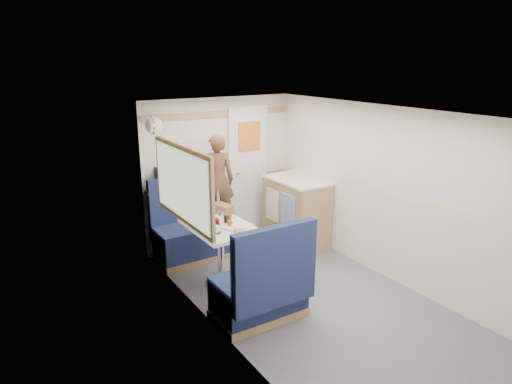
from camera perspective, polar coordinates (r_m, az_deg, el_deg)
floor at (r=4.95m, az=8.17°, el=-14.03°), size 4.50×4.50×0.00m
ceiling at (r=4.31m, az=9.25°, el=9.61°), size 4.50×4.50×0.00m
wall_back at (r=6.33m, az=-4.60°, el=2.70°), size 2.20×0.02×2.00m
wall_left at (r=3.94m, az=-3.67°, el=-5.89°), size 0.02×4.50×2.00m
wall_right at (r=5.28m, az=17.81°, el=-0.83°), size 0.02×4.50×2.00m
oak_trim_low at (r=6.35m, az=-4.49°, el=1.35°), size 2.15×0.02×0.08m
oak_trim_high at (r=6.18m, az=-4.68°, el=9.71°), size 2.15×0.02×0.08m
side_window at (r=4.73m, az=-9.28°, el=0.94°), size 0.04×1.30×0.72m
rear_door at (r=6.52m, az=-0.96°, el=2.90°), size 0.62×0.12×1.86m
dinette_table at (r=5.12m, az=-4.48°, el=-5.77°), size 0.62×0.92×0.72m
bench_far at (r=5.95m, az=-8.31°, el=-5.43°), size 0.90×0.59×1.05m
bench_near at (r=4.56m, az=0.76°, el=-12.38°), size 0.90×0.59×1.05m
ledge at (r=5.99m, az=-9.53°, el=0.52°), size 0.90×0.14×0.04m
dome_light at (r=5.42m, az=-12.68°, el=8.12°), size 0.20×0.20×0.20m
galley_counter at (r=6.33m, az=5.05°, el=-2.35°), size 0.57×0.92×0.92m
person at (r=5.70m, az=-4.86°, el=1.49°), size 0.50×0.43×1.17m
duffel_bag at (r=5.94m, az=-9.66°, el=1.92°), size 0.56×0.28×0.26m
tray at (r=5.04m, az=-3.06°, el=-4.12°), size 0.42×0.46×0.02m
orange_fruit at (r=4.99m, az=-3.29°, el=-3.84°), size 0.07×0.07×0.07m
cheese_block at (r=4.84m, az=-2.11°, el=-4.66°), size 0.10×0.06×0.04m
wine_glass at (r=4.82m, az=-5.03°, el=-3.71°), size 0.08×0.08×0.17m
tumbler_left at (r=4.81m, az=-4.76°, el=-4.61°), size 0.07×0.07×0.11m
tumbler_mid at (r=5.15m, az=-5.54°, el=-3.17°), size 0.07×0.07×0.11m
tumbler_right at (r=5.19m, az=-4.44°, el=-2.99°), size 0.07×0.07×0.11m
beer_glass at (r=5.12m, az=-3.39°, el=-3.32°), size 0.06×0.06×0.10m
pepper_grinder at (r=5.07m, az=-3.83°, el=-3.52°), size 0.04×0.04×0.10m
bread_loaf at (r=5.44m, az=-4.16°, el=-2.09°), size 0.20×0.28×0.11m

